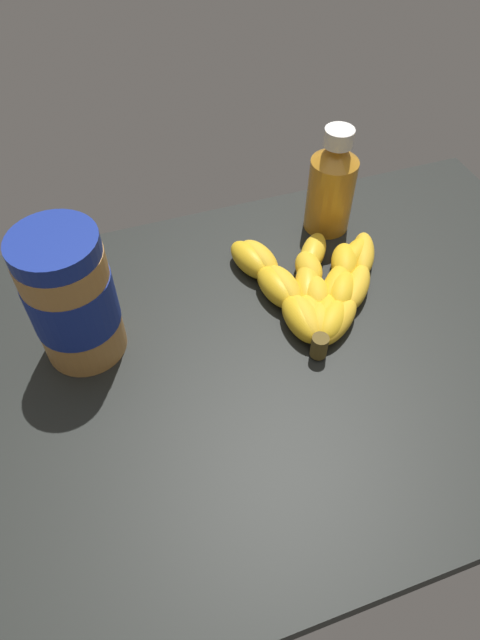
# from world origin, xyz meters

# --- Properties ---
(ground_plane) EXTENTS (0.89, 0.56, 0.03)m
(ground_plane) POSITION_xyz_m (0.00, 0.00, -0.02)
(ground_plane) COLOR black
(banana_bunch) EXTENTS (0.21, 0.21, 0.04)m
(banana_bunch) POSITION_xyz_m (0.09, 0.07, 0.02)
(banana_bunch) COLOR gold
(banana_bunch) RESTS_ON ground_plane
(peanut_butter_jar) EXTENTS (0.10, 0.10, 0.17)m
(peanut_butter_jar) POSITION_xyz_m (-0.20, 0.08, 0.08)
(peanut_butter_jar) COLOR #BF8442
(peanut_butter_jar) RESTS_ON ground_plane
(honey_bottle) EXTENTS (0.06, 0.06, 0.15)m
(honey_bottle) POSITION_xyz_m (0.16, 0.19, 0.07)
(honey_bottle) COLOR orange
(honey_bottle) RESTS_ON ground_plane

